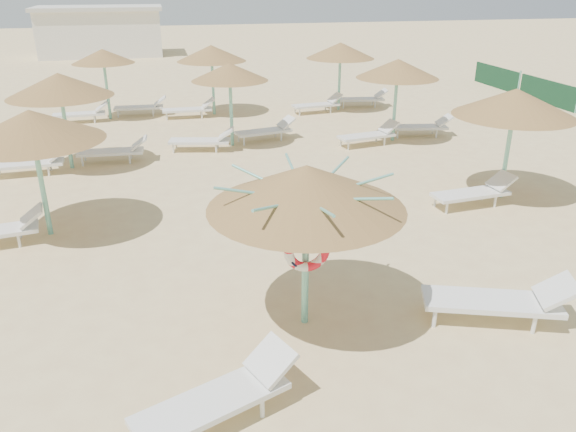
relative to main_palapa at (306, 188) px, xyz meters
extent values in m
plane|color=#DFC688|center=(0.48, -0.06, -2.31)|extent=(120.00, 120.00, 0.00)
cylinder|color=#6DBDA9|center=(0.00, 0.00, -1.19)|extent=(0.11, 0.11, 2.22)
cone|color=olive|center=(0.00, 0.00, 0.02)|extent=(2.97, 2.97, 0.67)
cylinder|color=#6DBDA9|center=(0.00, 0.00, -0.23)|extent=(0.20, 0.20, 0.12)
cylinder|color=#6DBDA9|center=(0.68, 0.00, -0.03)|extent=(1.34, 0.04, 0.34)
cylinder|color=#6DBDA9|center=(0.48, 0.48, -0.03)|extent=(0.98, 0.98, 0.34)
cylinder|color=#6DBDA9|center=(0.00, 0.68, -0.03)|extent=(0.04, 1.34, 0.34)
cylinder|color=#6DBDA9|center=(-0.48, 0.48, -0.03)|extent=(0.98, 0.98, 0.34)
cylinder|color=#6DBDA9|center=(-0.68, 0.00, -0.03)|extent=(1.34, 0.04, 0.34)
cylinder|color=#6DBDA9|center=(-0.48, -0.48, -0.03)|extent=(0.98, 0.98, 0.34)
cylinder|color=#6DBDA9|center=(0.00, -0.68, -0.03)|extent=(0.04, 1.34, 0.34)
cylinder|color=#6DBDA9|center=(0.48, -0.48, -0.03)|extent=(0.98, 0.98, 0.34)
torus|color=red|center=(0.00, -0.10, -0.96)|extent=(0.72, 0.15, 0.72)
cylinder|color=white|center=(-2.55, -2.01, -2.16)|extent=(0.06, 0.06, 0.29)
cylinder|color=white|center=(-1.06, -1.95, -2.16)|extent=(0.06, 0.06, 0.29)
cylinder|color=white|center=(-1.26, -1.47, -2.16)|extent=(0.06, 0.06, 0.29)
cube|color=white|center=(-1.68, -1.93, -1.97)|extent=(2.06, 1.35, 0.08)
cube|color=white|center=(-0.87, -1.59, -1.73)|extent=(0.70, 0.77, 0.38)
cylinder|color=white|center=(1.97, -0.61, -2.15)|extent=(0.07, 0.07, 0.32)
cylinder|color=white|center=(2.16, -0.07, -2.15)|extent=(0.07, 0.07, 0.32)
cylinder|color=white|center=(3.41, -1.11, -2.15)|extent=(0.07, 0.07, 0.32)
cylinder|color=white|center=(3.59, -0.58, -2.15)|extent=(0.07, 0.07, 0.32)
cube|color=white|center=(2.92, -0.64, -1.95)|extent=(2.25, 1.37, 0.09)
cube|color=white|center=(3.82, -0.96, -1.68)|extent=(0.74, 0.82, 0.41)
cylinder|color=#6DBDA9|center=(-4.54, 4.48, -1.16)|extent=(0.11, 0.11, 2.30)
cone|color=olive|center=(-4.54, 4.48, 0.09)|extent=(2.85, 2.85, 0.64)
cylinder|color=#6DBDA9|center=(-4.54, 4.48, -0.16)|extent=(0.20, 0.20, 0.12)
cylinder|color=white|center=(-5.06, 3.93, -2.17)|extent=(0.06, 0.06, 0.28)
cylinder|color=white|center=(-5.14, 4.42, -2.17)|extent=(0.06, 0.06, 0.28)
cube|color=white|center=(-4.80, 4.22, -1.75)|extent=(0.58, 0.67, 0.36)
cylinder|color=#6DBDA9|center=(-4.64, 9.17, -1.16)|extent=(0.11, 0.11, 2.30)
cone|color=olive|center=(-4.64, 9.17, 0.09)|extent=(2.87, 2.87, 0.65)
cylinder|color=#6DBDA9|center=(-4.64, 9.17, -0.16)|extent=(0.20, 0.20, 0.12)
cylinder|color=white|center=(-5.18, 8.55, -2.17)|extent=(0.06, 0.06, 0.28)
cylinder|color=white|center=(-5.21, 9.05, -2.17)|extent=(0.06, 0.06, 0.28)
cube|color=white|center=(-5.74, 8.77, -1.99)|extent=(1.93, 0.71, 0.08)
cube|color=white|center=(-4.89, 8.82, -1.75)|extent=(0.51, 0.62, 0.36)
cylinder|color=white|center=(-4.35, 9.26, -2.17)|extent=(0.06, 0.06, 0.28)
cylinder|color=white|center=(-4.33, 9.76, -2.17)|extent=(0.06, 0.06, 0.28)
cylinder|color=white|center=(-3.01, 9.20, -2.17)|extent=(0.06, 0.06, 0.28)
cylinder|color=white|center=(-2.98, 9.70, -2.17)|extent=(0.06, 0.06, 0.28)
cube|color=white|center=(-3.54, 9.47, -1.99)|extent=(1.93, 0.71, 0.08)
cube|color=white|center=(-2.69, 9.43, -1.75)|extent=(0.51, 0.62, 0.36)
cylinder|color=#6DBDA9|center=(-3.92, 15.28, -1.16)|extent=(0.11, 0.11, 2.30)
cone|color=olive|center=(-3.92, 15.28, 0.07)|extent=(2.32, 2.32, 0.52)
cylinder|color=#6DBDA9|center=(-3.92, 15.28, -0.16)|extent=(0.20, 0.20, 0.12)
cylinder|color=white|center=(-5.81, 14.59, -2.17)|extent=(0.06, 0.06, 0.28)
cylinder|color=white|center=(-5.83, 15.09, -2.17)|extent=(0.06, 0.06, 0.28)
cylinder|color=white|center=(-4.46, 14.66, -2.17)|extent=(0.06, 0.06, 0.28)
cylinder|color=white|center=(-4.49, 15.16, -2.17)|extent=(0.06, 0.06, 0.28)
cube|color=white|center=(-5.02, 14.88, -1.99)|extent=(1.93, 0.71, 0.08)
cube|color=white|center=(-4.17, 14.93, -1.75)|extent=(0.51, 0.62, 0.36)
cylinder|color=white|center=(-3.63, 15.37, -2.17)|extent=(0.06, 0.06, 0.28)
cylinder|color=white|center=(-3.61, 15.87, -2.17)|extent=(0.06, 0.06, 0.28)
cylinder|color=white|center=(-2.29, 15.31, -2.17)|extent=(0.06, 0.06, 0.28)
cylinder|color=white|center=(-2.26, 15.80, -2.17)|extent=(0.06, 0.06, 0.28)
cube|color=white|center=(-2.82, 15.58, -1.99)|extent=(1.93, 0.71, 0.08)
cube|color=white|center=(-1.97, 15.54, -1.75)|extent=(0.51, 0.62, 0.36)
cylinder|color=#6DBDA9|center=(0.24, 10.49, -1.16)|extent=(0.11, 0.11, 2.30)
cone|color=olive|center=(0.24, 10.49, 0.08)|extent=(2.43, 2.43, 0.55)
cylinder|color=#6DBDA9|center=(0.24, 10.49, -0.16)|extent=(0.20, 0.20, 0.12)
cylinder|color=white|center=(-1.70, 10.01, -2.17)|extent=(0.06, 0.06, 0.28)
cylinder|color=white|center=(-1.59, 10.50, -2.17)|extent=(0.06, 0.06, 0.28)
cylinder|color=white|center=(-0.38, 9.73, -2.17)|extent=(0.06, 0.06, 0.28)
cylinder|color=white|center=(-0.27, 10.22, -2.17)|extent=(0.06, 0.06, 0.28)
cube|color=white|center=(-0.86, 10.09, -1.99)|extent=(1.99, 1.00, 0.08)
cube|color=white|center=(-0.03, 9.91, -1.75)|extent=(0.60, 0.69, 0.36)
cylinder|color=white|center=(0.61, 10.38, -2.17)|extent=(0.06, 0.06, 0.28)
cylinder|color=white|center=(0.50, 10.86, -2.17)|extent=(0.06, 0.06, 0.28)
cylinder|color=white|center=(1.93, 10.66, -2.17)|extent=(0.06, 0.06, 0.28)
cylinder|color=white|center=(1.82, 11.15, -2.17)|extent=(0.06, 0.06, 0.28)
cube|color=white|center=(1.34, 10.79, -1.99)|extent=(1.99, 1.00, 0.08)
cube|color=white|center=(2.17, 10.96, -1.75)|extent=(0.60, 0.69, 0.36)
cylinder|color=#6DBDA9|center=(0.13, 15.14, -1.16)|extent=(0.11, 0.11, 2.30)
cone|color=olive|center=(0.13, 15.14, 0.08)|extent=(2.69, 2.69, 0.61)
cylinder|color=#6DBDA9|center=(0.13, 15.14, -0.16)|extent=(0.20, 0.20, 0.12)
cylinder|color=white|center=(-1.77, 14.49, -2.17)|extent=(0.06, 0.06, 0.28)
cylinder|color=white|center=(-1.77, 14.99, -2.17)|extent=(0.06, 0.06, 0.28)
cylinder|color=white|center=(-0.42, 14.49, -2.17)|extent=(0.06, 0.06, 0.28)
cylinder|color=white|center=(-0.42, 14.99, -2.17)|extent=(0.06, 0.06, 0.28)
cube|color=white|center=(-0.97, 14.74, -1.99)|extent=(1.90, 0.62, 0.08)
cube|color=white|center=(-0.12, 14.74, -1.75)|extent=(0.49, 0.60, 0.36)
cylinder|color=#6DBDA9|center=(6.23, 4.31, -1.16)|extent=(0.11, 0.11, 2.30)
cone|color=olive|center=(6.23, 4.31, 0.09)|extent=(2.88, 2.88, 0.65)
cylinder|color=#6DBDA9|center=(6.23, 4.31, -0.16)|extent=(0.20, 0.20, 0.12)
cylinder|color=white|center=(4.36, 3.58, -2.17)|extent=(0.06, 0.06, 0.28)
cylinder|color=white|center=(4.31, 4.08, -2.17)|extent=(0.06, 0.06, 0.28)
cylinder|color=white|center=(5.70, 3.71, -2.17)|extent=(0.06, 0.06, 0.28)
cylinder|color=white|center=(5.66, 4.21, -2.17)|extent=(0.06, 0.06, 0.28)
cube|color=white|center=(5.13, 3.91, -1.99)|extent=(1.95, 0.80, 0.08)
cube|color=white|center=(5.98, 3.99, -1.75)|extent=(0.54, 0.64, 0.36)
cylinder|color=#6DBDA9|center=(5.63, 9.88, -1.16)|extent=(0.11, 0.11, 2.30)
cone|color=olive|center=(5.63, 9.88, 0.08)|extent=(2.69, 2.69, 0.60)
cylinder|color=#6DBDA9|center=(5.63, 9.88, -0.16)|extent=(0.20, 0.20, 0.12)
cylinder|color=white|center=(3.79, 9.09, -2.17)|extent=(0.06, 0.06, 0.28)
cylinder|color=white|center=(3.70, 9.58, -2.17)|extent=(0.06, 0.06, 0.28)
cylinder|color=white|center=(5.12, 9.33, -2.17)|extent=(0.06, 0.06, 0.28)
cylinder|color=white|center=(5.03, 9.82, -2.17)|extent=(0.06, 0.06, 0.28)
cube|color=white|center=(4.53, 9.48, -1.99)|extent=(1.98, 0.95, 0.08)
cube|color=white|center=(5.37, 9.63, -1.75)|extent=(0.58, 0.68, 0.36)
cylinder|color=white|center=(5.90, 10.08, -2.17)|extent=(0.06, 0.06, 0.28)
cylinder|color=white|center=(5.99, 10.57, -2.17)|extent=(0.06, 0.06, 0.28)
cylinder|color=white|center=(7.23, 9.84, -2.17)|extent=(0.06, 0.06, 0.28)
cylinder|color=white|center=(7.32, 10.33, -2.17)|extent=(0.06, 0.06, 0.28)
cube|color=white|center=(6.73, 10.18, -1.99)|extent=(1.98, 0.95, 0.08)
cube|color=white|center=(7.57, 10.03, -1.75)|extent=(0.58, 0.68, 0.36)
cylinder|color=#6DBDA9|center=(5.28, 14.83, -1.16)|extent=(0.11, 0.11, 2.30)
cone|color=olive|center=(5.28, 14.83, 0.09)|extent=(2.75, 2.75, 0.62)
cylinder|color=#6DBDA9|center=(5.28, 14.83, -0.16)|extent=(0.20, 0.20, 0.12)
cylinder|color=white|center=(3.42, 14.08, -2.17)|extent=(0.06, 0.06, 0.28)
cylinder|color=white|center=(3.35, 14.57, -2.17)|extent=(0.06, 0.06, 0.28)
cylinder|color=white|center=(4.75, 14.26, -2.17)|extent=(0.06, 0.06, 0.28)
cylinder|color=white|center=(4.69, 14.75, -2.17)|extent=(0.06, 0.06, 0.28)
cube|color=white|center=(4.18, 14.43, -1.99)|extent=(1.97, 0.87, 0.08)
cube|color=white|center=(5.02, 14.55, -1.75)|extent=(0.56, 0.66, 0.36)
cylinder|color=white|center=(5.55, 14.99, -2.17)|extent=(0.06, 0.06, 0.28)
cylinder|color=white|center=(5.62, 15.49, -2.17)|extent=(0.06, 0.06, 0.28)
cylinder|color=white|center=(6.89, 14.81, -2.17)|extent=(0.06, 0.06, 0.28)
cylinder|color=white|center=(6.95, 15.31, -2.17)|extent=(0.06, 0.06, 0.28)
cube|color=white|center=(6.38, 15.13, -1.99)|extent=(1.97, 0.87, 0.08)
cube|color=white|center=(7.22, 15.02, -1.75)|extent=(0.56, 0.66, 0.36)
cube|color=silver|center=(-5.52, 34.94, -0.81)|extent=(8.00, 4.00, 3.00)
cube|color=beige|center=(-5.52, 34.94, 0.82)|extent=(8.40, 4.40, 0.25)
cube|color=#194C28|center=(14.48, 13.94, -1.81)|extent=(0.08, 3.80, 1.00)
cube|color=#194C28|center=(14.48, 17.94, -1.81)|extent=(0.08, 3.80, 1.00)
cylinder|color=#6DBDA9|center=(14.48, 16.04, -1.76)|extent=(0.08, 0.08, 1.10)
camera|label=1|loc=(-1.97, -7.43, 2.86)|focal=35.00mm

